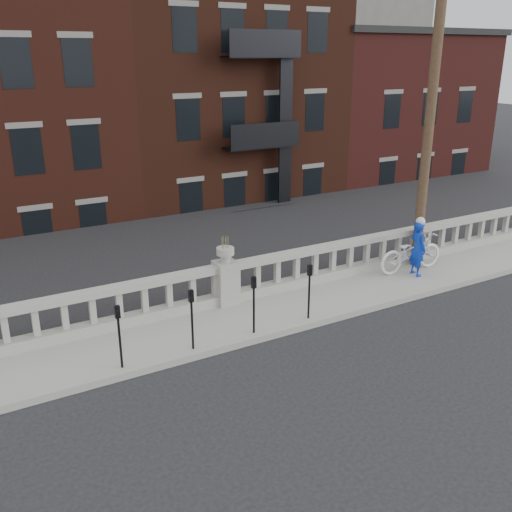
% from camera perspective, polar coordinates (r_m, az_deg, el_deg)
% --- Properties ---
extents(ground, '(120.00, 120.00, 0.00)m').
position_cam_1_polar(ground, '(11.66, 6.07, -12.23)').
color(ground, black).
rests_on(ground, ground).
extents(sidewalk, '(32.00, 2.20, 0.15)m').
position_cam_1_polar(sidewalk, '(13.85, -1.20, -6.33)').
color(sidewalk, '#9C9A90').
rests_on(sidewalk, ground).
extents(balustrade, '(28.00, 0.34, 1.03)m').
position_cam_1_polar(balustrade, '(14.39, -3.03, -2.86)').
color(balustrade, '#9C9A90').
rests_on(balustrade, sidewalk).
extents(planter_pedestal, '(0.55, 0.55, 1.76)m').
position_cam_1_polar(planter_pedestal, '(14.31, -3.05, -2.15)').
color(planter_pedestal, '#9C9A90').
rests_on(planter_pedestal, sidewalk).
extents(lower_level, '(80.00, 44.00, 20.80)m').
position_cam_1_polar(lower_level, '(31.86, -18.29, 12.34)').
color(lower_level, '#605E59').
rests_on(lower_level, ground).
extents(utility_pole, '(1.60, 0.28, 10.00)m').
position_cam_1_polar(utility_pole, '(16.78, 17.26, 15.72)').
color(utility_pole, '#422D1E').
rests_on(utility_pole, sidewalk).
extents(parking_meter_a, '(0.10, 0.09, 1.36)m').
position_cam_1_polar(parking_meter_a, '(11.64, -13.55, -7.17)').
color(parking_meter_a, black).
rests_on(parking_meter_a, sidewalk).
extents(parking_meter_b, '(0.10, 0.09, 1.36)m').
position_cam_1_polar(parking_meter_b, '(12.09, -6.45, -5.66)').
color(parking_meter_b, black).
rests_on(parking_meter_b, sidewalk).
extents(parking_meter_c, '(0.10, 0.09, 1.36)m').
position_cam_1_polar(parking_meter_c, '(12.69, -0.22, -4.26)').
color(parking_meter_c, black).
rests_on(parking_meter_c, sidewalk).
extents(parking_meter_d, '(0.10, 0.09, 1.36)m').
position_cam_1_polar(parking_meter_d, '(13.44, 5.35, -2.95)').
color(parking_meter_d, black).
rests_on(parking_meter_d, sidewalk).
extents(bicycle, '(2.17, 0.85, 1.12)m').
position_cam_1_polar(bicycle, '(17.05, 15.23, 0.37)').
color(bicycle, white).
rests_on(bicycle, sidewalk).
extents(cyclist, '(0.46, 0.63, 1.60)m').
position_cam_1_polar(cyclist, '(16.70, 15.88, 0.76)').
color(cyclist, '#0C30B9').
rests_on(cyclist, sidewalk).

